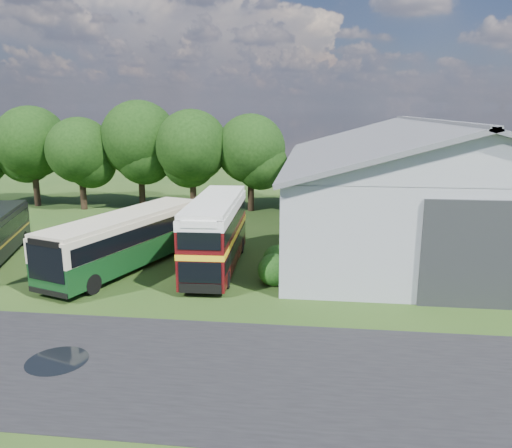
# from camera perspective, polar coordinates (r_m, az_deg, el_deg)

# --- Properties ---
(ground) EXTENTS (120.00, 120.00, 0.00)m
(ground) POSITION_cam_1_polar(r_m,az_deg,el_deg) (21.81, -14.45, -11.43)
(ground) COLOR #1C3812
(ground) RESTS_ON ground
(asphalt_road) EXTENTS (60.00, 8.00, 0.02)m
(asphalt_road) POSITION_cam_1_polar(r_m,az_deg,el_deg) (18.38, -8.82, -16.04)
(asphalt_road) COLOR black
(asphalt_road) RESTS_ON ground
(puddle) EXTENTS (2.20, 2.20, 0.01)m
(puddle) POSITION_cam_1_polar(r_m,az_deg,el_deg) (19.97, -21.77, -14.37)
(puddle) COLOR black
(puddle) RESTS_ON ground
(storage_shed) EXTENTS (18.80, 24.80, 8.15)m
(storage_shed) POSITION_cam_1_polar(r_m,az_deg,el_deg) (35.51, 18.87, 4.77)
(storage_shed) COLOR gray
(storage_shed) RESTS_ON ground
(tree_left_a) EXTENTS (6.46, 6.46, 9.12)m
(tree_left_a) POSITION_cam_1_polar(r_m,az_deg,el_deg) (50.03, -24.25, 8.53)
(tree_left_a) COLOR black
(tree_left_a) RESTS_ON ground
(tree_left_b) EXTENTS (5.78, 5.78, 8.16)m
(tree_left_b) POSITION_cam_1_polar(r_m,az_deg,el_deg) (46.82, -19.50, 7.93)
(tree_left_b) COLOR black
(tree_left_b) RESTS_ON ground
(tree_mid) EXTENTS (6.80, 6.80, 9.60)m
(tree_mid) POSITION_cam_1_polar(r_m,az_deg,el_deg) (46.00, -13.19, 9.42)
(tree_mid) COLOR black
(tree_mid) RESTS_ON ground
(tree_right_a) EXTENTS (6.26, 6.26, 8.83)m
(tree_right_a) POSITION_cam_1_polar(r_m,az_deg,el_deg) (43.63, -7.34, 8.81)
(tree_right_a) COLOR black
(tree_right_a) RESTS_ON ground
(tree_right_b) EXTENTS (5.98, 5.98, 8.45)m
(tree_right_b) POSITION_cam_1_polar(r_m,az_deg,el_deg) (43.50, -0.60, 8.57)
(tree_right_b) COLOR black
(tree_right_b) RESTS_ON ground
(shrub_front) EXTENTS (1.70, 1.70, 1.70)m
(shrub_front) POSITION_cam_1_polar(r_m,az_deg,el_deg) (26.06, 2.07, -6.86)
(shrub_front) COLOR #194714
(shrub_front) RESTS_ON ground
(shrub_mid) EXTENTS (1.60, 1.60, 1.60)m
(shrub_mid) POSITION_cam_1_polar(r_m,az_deg,el_deg) (27.94, 2.41, -5.46)
(shrub_mid) COLOR #194714
(shrub_mid) RESTS_ON ground
(bus_green_single) EXTENTS (6.16, 11.61, 3.14)m
(bus_green_single) POSITION_cam_1_polar(r_m,az_deg,el_deg) (29.02, -14.61, -1.74)
(bus_green_single) COLOR black
(bus_green_single) RESTS_ON ground
(bus_maroon_double) EXTENTS (2.70, 9.48, 4.05)m
(bus_maroon_double) POSITION_cam_1_polar(r_m,az_deg,el_deg) (28.04, -4.62, -1.13)
(bus_maroon_double) COLOR black
(bus_maroon_double) RESTS_ON ground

